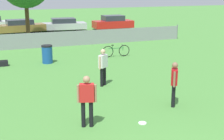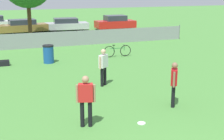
{
  "view_description": "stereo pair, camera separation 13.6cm",
  "coord_description": "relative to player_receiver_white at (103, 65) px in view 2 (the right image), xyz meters",
  "views": [
    {
      "loc": [
        -3.35,
        -4.48,
        4.18
      ],
      "look_at": [
        0.9,
        6.59,
        1.05
      ],
      "focal_mm": 50.0,
      "sensor_mm": 36.0,
      "label": 1
    },
    {
      "loc": [
        -3.22,
        -4.53,
        4.18
      ],
      "look_at": [
        0.9,
        6.59,
        1.05
      ],
      "focal_mm": 50.0,
      "sensor_mm": 36.0,
      "label": 2
    }
  ],
  "objects": [
    {
      "name": "fence_backline",
      "position": [
        -1.0,
        10.08,
        -0.41
      ],
      "size": [
        22.43,
        0.07,
        1.21
      ],
      "color": "gray",
      "rests_on": "ground_plane"
    },
    {
      "name": "player_receiver_white",
      "position": [
        0.0,
        0.0,
        0.0
      ],
      "size": [
        0.49,
        0.44,
        1.64
      ],
      "rotation": [
        0.0,
        0.0,
        0.66
      ],
      "color": "black",
      "rests_on": "ground_plane"
    },
    {
      "name": "player_defender_red",
      "position": [
        -1.86,
        -3.79,
        0.0
      ],
      "size": [
        0.58,
        0.34,
        1.64
      ],
      "rotation": [
        0.0,
        0.0,
        -0.29
      ],
      "color": "black",
      "rests_on": "ground_plane"
    },
    {
      "name": "player_thrower_red",
      "position": [
        1.57,
        -3.21,
        0.0
      ],
      "size": [
        0.42,
        0.52,
        1.64
      ],
      "rotation": [
        0.0,
        0.0,
        1.02
      ],
      "color": "black",
      "rests_on": "ground_plane"
    },
    {
      "name": "frisbee_disc",
      "position": [
        -0.16,
        -4.2,
        -0.94
      ],
      "size": [
        0.27,
        0.27,
        0.03
      ],
      "color": "white",
      "rests_on": "ground_plane"
    },
    {
      "name": "bicycle_sideline",
      "position": [
        2.75,
        5.34,
        -0.59
      ],
      "size": [
        1.79,
        0.44,
        0.76
      ],
      "rotation": [
        0.0,
        0.0,
        -0.04
      ],
      "color": "black",
      "rests_on": "ground_plane"
    },
    {
      "name": "trash_bin",
      "position": [
        -1.56,
        5.18,
        -0.43
      ],
      "size": [
        0.62,
        0.62,
        1.04
      ],
      "color": "#194C99",
      "rests_on": "ground_plane"
    },
    {
      "name": "gear_bag_sideline",
      "position": [
        -4.04,
        5.37,
        -0.81
      ],
      "size": [
        0.66,
        0.36,
        0.32
      ],
      "color": "black",
      "rests_on": "ground_plane"
    },
    {
      "name": "parked_car_tan",
      "position": [
        -1.9,
        18.08,
        -0.3
      ],
      "size": [
        4.72,
        2.12,
        1.32
      ],
      "rotation": [
        0.0,
        0.0,
        0.1
      ],
      "color": "black",
      "rests_on": "ground_plane"
    },
    {
      "name": "parked_car_silver",
      "position": [
        2.27,
        18.26,
        -0.3
      ],
      "size": [
        4.55,
        2.21,
        1.29
      ],
      "rotation": [
        0.0,
        0.0,
        -0.09
      ],
      "color": "black",
      "rests_on": "ground_plane"
    },
    {
      "name": "parked_car_red",
      "position": [
        7.41,
        17.92,
        -0.27
      ],
      "size": [
        4.08,
        1.77,
        1.44
      ],
      "rotation": [
        0.0,
        0.0,
        0.0
      ],
      "color": "black",
      "rests_on": "ground_plane"
    }
  ]
}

